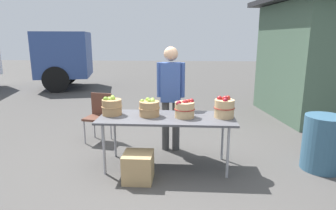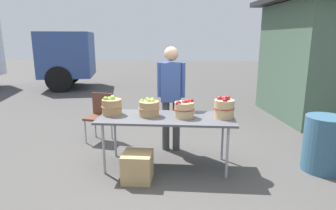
# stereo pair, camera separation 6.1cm
# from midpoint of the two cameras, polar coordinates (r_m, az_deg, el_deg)

# --- Properties ---
(ground_plane) EXTENTS (40.00, 40.00, 0.00)m
(ground_plane) POSITION_cam_midpoint_polar(r_m,az_deg,el_deg) (4.28, 0.09, -12.07)
(ground_plane) COLOR #474442
(market_table) EXTENTS (1.90, 0.76, 0.75)m
(market_table) POSITION_cam_midpoint_polar(r_m,az_deg,el_deg) (4.03, 0.09, -2.97)
(market_table) COLOR #4C4C51
(market_table) RESTS_ON ground
(apple_basket_green_0) EXTENTS (0.30, 0.30, 0.28)m
(apple_basket_green_0) POSITION_cam_midpoint_polar(r_m,az_deg,el_deg) (4.18, -10.76, -0.22)
(apple_basket_green_0) COLOR #A87F51
(apple_basket_green_0) RESTS_ON market_table
(apple_basket_green_1) EXTENTS (0.30, 0.30, 0.25)m
(apple_basket_green_1) POSITION_cam_midpoint_polar(r_m,az_deg,el_deg) (4.05, -3.37, -0.60)
(apple_basket_green_1) COLOR #A87F51
(apple_basket_green_1) RESTS_ON market_table
(apple_basket_red_0) EXTENTS (0.29, 0.29, 0.26)m
(apple_basket_red_0) POSITION_cam_midpoint_polar(r_m,az_deg,el_deg) (3.97, 3.74, -0.77)
(apple_basket_red_0) COLOR tan
(apple_basket_red_0) RESTS_ON market_table
(apple_basket_red_1) EXTENTS (0.29, 0.29, 0.31)m
(apple_basket_red_1) POSITION_cam_midpoint_polar(r_m,az_deg,el_deg) (4.03, 11.55, -0.57)
(apple_basket_red_1) COLOR tan
(apple_basket_red_1) RESTS_ON market_table
(vendor_adult) EXTENTS (0.45, 0.23, 1.70)m
(vendor_adult) POSITION_cam_midpoint_polar(r_m,az_deg,el_deg) (4.60, 1.00, 2.84)
(vendor_adult) COLOR #3F3F3F
(vendor_adult) RESTS_ON ground
(folding_chair) EXTENTS (0.47, 0.47, 0.86)m
(folding_chair) POSITION_cam_midpoint_polar(r_m,az_deg,el_deg) (5.31, -13.08, -1.57)
(folding_chair) COLOR brown
(folding_chair) RESTS_ON ground
(trash_barrel) EXTENTS (0.55, 0.55, 0.78)m
(trash_barrel) POSITION_cam_midpoint_polar(r_m,az_deg,el_deg) (4.59, 28.99, -6.78)
(trash_barrel) COLOR #335972
(trash_barrel) RESTS_ON ground
(produce_crate) EXTENTS (0.38, 0.38, 0.38)m
(produce_crate) POSITION_cam_midpoint_polar(r_m,az_deg,el_deg) (3.84, -5.64, -12.14)
(produce_crate) COLOR tan
(produce_crate) RESTS_ON ground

